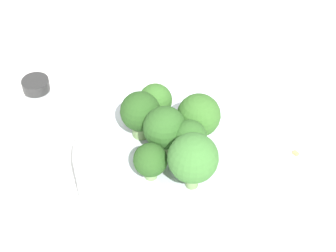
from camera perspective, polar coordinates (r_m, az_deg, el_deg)
ground_plane at (r=0.64m, az=0.00°, el=-5.50°), size 3.00×3.00×0.00m
bowl at (r=0.62m, az=0.00°, el=-3.90°), size 0.20×0.20×0.05m
broccoli_floret_0 at (r=0.59m, az=-2.83°, el=1.32°), size 0.04×0.04×0.06m
broccoli_floret_1 at (r=0.56m, az=2.23°, el=-1.32°), size 0.03×0.03×0.05m
broccoli_floret_2 at (r=0.54m, az=2.56°, el=-3.34°), size 0.05×0.05×0.07m
broccoli_floret_3 at (r=0.55m, az=-1.36°, el=-3.70°), size 0.03×0.03×0.04m
broccoli_floret_4 at (r=0.61m, az=-1.29°, el=2.43°), size 0.04×0.04×0.05m
broccoli_floret_5 at (r=0.57m, az=-0.20°, el=-0.33°), size 0.04×0.04×0.06m
broccoli_floret_6 at (r=0.58m, az=3.14°, el=0.94°), size 0.05×0.05×0.06m
pepper_shaker at (r=0.70m, az=-12.97°, el=2.63°), size 0.03×0.03×0.06m
almond_crumb_0 at (r=0.68m, az=12.87°, el=-2.63°), size 0.01×0.01×0.01m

